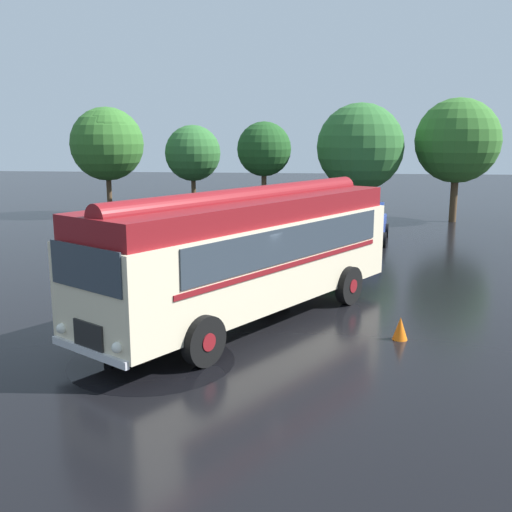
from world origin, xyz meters
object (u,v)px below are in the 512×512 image
car_mid_left (307,224)px  traffic_cone (400,328)px  car_near_left (250,221)px  vintage_bus (249,249)px  car_mid_right (366,222)px

car_mid_left → traffic_cone: (2.56, -12.81, -0.57)m
car_near_left → car_mid_left: bearing=-14.3°
vintage_bus → traffic_cone: 4.25m
car_mid_left → car_mid_right: (2.64, 0.68, 0.00)m
car_near_left → traffic_cone: bearing=-68.8°
vintage_bus → car_mid_right: size_ratio=2.24×
vintage_bus → car_near_left: (-1.48, 12.32, -1.05)m
traffic_cone → car_near_left: bearing=111.2°
car_mid_right → traffic_cone: 13.50m
car_mid_left → car_near_left: bearing=165.7°
vintage_bus → car_mid_left: bearing=84.1°
car_near_left → car_mid_right: bearing=-0.0°
car_near_left → traffic_cone: size_ratio=7.80×
car_mid_left → vintage_bus: bearing=-95.9°
car_mid_left → car_mid_right: 2.73m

